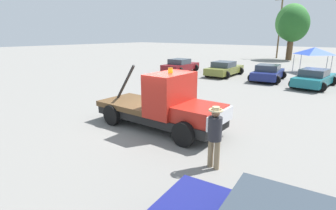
{
  "coord_description": "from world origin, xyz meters",
  "views": [
    {
      "loc": [
        6.83,
        -7.77,
        3.79
      ],
      "look_at": [
        0.5,
        0.0,
        1.05
      ],
      "focal_mm": 28.0,
      "sensor_mm": 36.0,
      "label": 1
    }
  ],
  "objects_px": {
    "parked_car_olive": "(224,69)",
    "tree_left": "(292,22)",
    "tow_truck": "(165,106)",
    "parked_car_navy": "(268,73)",
    "person_near_truck": "(215,133)",
    "parked_car_teal": "(314,78)",
    "parked_car_maroon": "(180,66)",
    "tree_center": "(294,24)",
    "utility_pole": "(280,24)",
    "canopy_tent_blue": "(314,51)"
  },
  "relations": [
    {
      "from": "parked_car_olive",
      "to": "tree_left",
      "type": "height_order",
      "value": "tree_left"
    },
    {
      "from": "tow_truck",
      "to": "parked_car_navy",
      "type": "bearing_deg",
      "value": 90.99
    },
    {
      "from": "parked_car_navy",
      "to": "person_near_truck",
      "type": "bearing_deg",
      "value": -174.15
    },
    {
      "from": "parked_car_teal",
      "to": "parked_car_maroon",
      "type": "bearing_deg",
      "value": 93.33
    },
    {
      "from": "parked_car_maroon",
      "to": "parked_car_olive",
      "type": "distance_m",
      "value": 4.67
    },
    {
      "from": "parked_car_maroon",
      "to": "tree_center",
      "type": "height_order",
      "value": "tree_center"
    },
    {
      "from": "parked_car_olive",
      "to": "tree_left",
      "type": "xyz_separation_m",
      "value": [
        0.06,
        20.03,
        4.69
      ]
    },
    {
      "from": "utility_pole",
      "to": "parked_car_navy",
      "type": "bearing_deg",
      "value": -74.41
    },
    {
      "from": "tree_center",
      "to": "tree_left",
      "type": "bearing_deg",
      "value": 126.27
    },
    {
      "from": "tow_truck",
      "to": "parked_car_maroon",
      "type": "relative_size",
      "value": 1.25
    },
    {
      "from": "parked_car_navy",
      "to": "canopy_tent_blue",
      "type": "height_order",
      "value": "canopy_tent_blue"
    },
    {
      "from": "tow_truck",
      "to": "parked_car_maroon",
      "type": "xyz_separation_m",
      "value": [
        -9.4,
        13.68,
        -0.33
      ]
    },
    {
      "from": "tow_truck",
      "to": "canopy_tent_blue",
      "type": "distance_m",
      "value": 21.68
    },
    {
      "from": "parked_car_olive",
      "to": "tow_truck",
      "type": "bearing_deg",
      "value": -164.78
    },
    {
      "from": "parked_car_maroon",
      "to": "parked_car_navy",
      "type": "distance_m",
      "value": 8.66
    },
    {
      "from": "parked_car_navy",
      "to": "parked_car_teal",
      "type": "distance_m",
      "value": 3.61
    },
    {
      "from": "parked_car_navy",
      "to": "tree_center",
      "type": "relative_size",
      "value": 0.61
    },
    {
      "from": "tow_truck",
      "to": "person_near_truck",
      "type": "bearing_deg",
      "value": -28.91
    },
    {
      "from": "tow_truck",
      "to": "person_near_truck",
      "type": "height_order",
      "value": "tow_truck"
    },
    {
      "from": "parked_car_navy",
      "to": "canopy_tent_blue",
      "type": "xyz_separation_m",
      "value": [
        1.84,
        7.42,
        1.49
      ]
    },
    {
      "from": "parked_car_navy",
      "to": "canopy_tent_blue",
      "type": "relative_size",
      "value": 1.56
    },
    {
      "from": "person_near_truck",
      "to": "parked_car_teal",
      "type": "xyz_separation_m",
      "value": [
        -0.34,
        15.18,
        -0.44
      ]
    },
    {
      "from": "person_near_truck",
      "to": "parked_car_maroon",
      "type": "relative_size",
      "value": 0.41
    },
    {
      "from": "person_near_truck",
      "to": "parked_car_teal",
      "type": "distance_m",
      "value": 15.19
    },
    {
      "from": "person_near_truck",
      "to": "utility_pole",
      "type": "bearing_deg",
      "value": -158.95
    },
    {
      "from": "parked_car_navy",
      "to": "utility_pole",
      "type": "height_order",
      "value": "utility_pole"
    },
    {
      "from": "person_near_truck",
      "to": "parked_car_olive",
      "type": "relative_size",
      "value": 0.38
    },
    {
      "from": "person_near_truck",
      "to": "parked_car_teal",
      "type": "height_order",
      "value": "person_near_truck"
    },
    {
      "from": "tree_center",
      "to": "utility_pole",
      "type": "height_order",
      "value": "utility_pole"
    },
    {
      "from": "tow_truck",
      "to": "person_near_truck",
      "type": "relative_size",
      "value": 3.04
    },
    {
      "from": "parked_car_olive",
      "to": "utility_pole",
      "type": "bearing_deg",
      "value": 2.21
    },
    {
      "from": "parked_car_navy",
      "to": "tree_center",
      "type": "bearing_deg",
      "value": 2.16
    },
    {
      "from": "canopy_tent_blue",
      "to": "tree_center",
      "type": "xyz_separation_m",
      "value": [
        -5.33,
        12.03,
        2.9
      ]
    },
    {
      "from": "parked_car_olive",
      "to": "utility_pole",
      "type": "distance_m",
      "value": 22.46
    },
    {
      "from": "person_near_truck",
      "to": "utility_pole",
      "type": "xyz_separation_m",
      "value": [
        -10.02,
        37.73,
        4.18
      ]
    },
    {
      "from": "parked_car_maroon",
      "to": "canopy_tent_blue",
      "type": "height_order",
      "value": "canopy_tent_blue"
    },
    {
      "from": "tow_truck",
      "to": "parked_car_maroon",
      "type": "distance_m",
      "value": 16.61
    },
    {
      "from": "person_near_truck",
      "to": "parked_car_olive",
      "type": "bearing_deg",
      "value": -147.28
    },
    {
      "from": "tree_left",
      "to": "tree_center",
      "type": "distance_m",
      "value": 0.84
    },
    {
      "from": "tow_truck",
      "to": "parked_car_navy",
      "type": "height_order",
      "value": "tow_truck"
    },
    {
      "from": "tow_truck",
      "to": "parked_car_olive",
      "type": "height_order",
      "value": "tow_truck"
    },
    {
      "from": "parked_car_olive",
      "to": "canopy_tent_blue",
      "type": "xyz_separation_m",
      "value": [
        5.86,
        7.37,
        1.49
      ]
    },
    {
      "from": "utility_pole",
      "to": "tree_center",
      "type": "bearing_deg",
      "value": -43.34
    },
    {
      "from": "utility_pole",
      "to": "parked_car_teal",
      "type": "bearing_deg",
      "value": -66.76
    },
    {
      "from": "tree_left",
      "to": "parked_car_navy",
      "type": "bearing_deg",
      "value": -78.86
    },
    {
      "from": "parked_car_olive",
      "to": "canopy_tent_blue",
      "type": "height_order",
      "value": "canopy_tent_blue"
    },
    {
      "from": "parked_car_olive",
      "to": "tree_left",
      "type": "distance_m",
      "value": 20.58
    },
    {
      "from": "person_near_truck",
      "to": "utility_pole",
      "type": "distance_m",
      "value": 39.26
    },
    {
      "from": "parked_car_teal",
      "to": "person_near_truck",
      "type": "bearing_deg",
      "value": -174.97
    },
    {
      "from": "parked_car_teal",
      "to": "canopy_tent_blue",
      "type": "relative_size",
      "value": 1.65
    }
  ]
}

